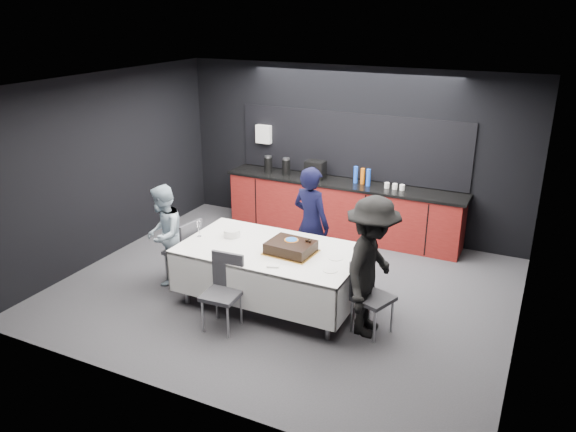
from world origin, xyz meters
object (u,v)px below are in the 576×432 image
Objects in this scene: chair_near at (224,286)px; person_left at (164,235)px; plate_stack at (232,233)px; person_right at (371,267)px; champagne_flute at (199,225)px; party_table at (271,258)px; person_center at (311,224)px; chair_right at (368,290)px; chair_left at (186,247)px; cake_assembly at (291,247)px.

person_left is at bearing 154.78° from chair_near.
plate_stack is 0.13× the size of person_right.
party_table is at bearing 4.05° from champagne_flute.
plate_stack reaches higher than party_table.
person_center is (1.21, 0.97, -0.11)m from champagne_flute.
person_center is 2.06m from person_left.
plate_stack is at bearing 174.11° from chair_right.
chair_near is at bearing 110.97° from person_right.
person_center reaches higher than party_table.
plate_stack is at bearing 9.66° from chair_left.
cake_assembly reaches higher than chair_right.
chair_near is (0.80, -0.67, -0.40)m from champagne_flute.
champagne_flute is at bearing 69.87° from person_left.
champagne_flute is at bearing 179.69° from chair_right.
chair_near is at bearing 42.25° from person_left.
cake_assembly is 1.34m from champagne_flute.
chair_right is at bearing -3.70° from cake_assembly.
chair_right is at bearing 41.55° from person_right.
person_left reaches higher than chair_right.
chair_right is at bearing 22.63° from chair_near.
party_table is 1.40m from person_right.
champagne_flute is (-0.40, -0.19, 0.11)m from plate_stack.
champagne_flute is (-1.05, -0.07, 0.30)m from party_table.
plate_stack is 0.75m from chair_left.
cake_assembly is 0.38× the size of person_center.
chair_near is (0.40, -0.87, -0.30)m from plate_stack.
person_left is at bearing -177.64° from cake_assembly.
champagne_flute reaches higher than plate_stack.
plate_stack is 1.00m from chair_near.
person_right reaches higher than party_table.
cake_assembly is at bearing 2.35° from champagne_flute.
cake_assembly is at bearing 114.00° from person_center.
person_right is at bearing -6.99° from plate_stack.
champagne_flute is 0.16× the size of person_left.
chair_near is at bearing -65.05° from plate_stack.
person_right reaches higher than chair_right.
chair_left is at bearing 86.33° from person_left.
chair_right is 1.72m from chair_near.
cake_assembly is 0.68× the size of chair_right.
chair_right is at bearing 67.69° from person_left.
chair_left is at bearing 47.14° from person_center.
person_left reaches higher than plate_stack.
cake_assembly is 0.68× the size of chair_left.
champagne_flute is at bearing 54.97° from person_center.
champagne_flute is 1.12m from chair_near.
person_right reaches higher than person_left.
chair_left is 1.00× the size of chair_near.
plate_stack is 0.24× the size of chair_near.
plate_stack is at bearing 171.69° from cake_assembly.
champagne_flute is 0.13× the size of person_right.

